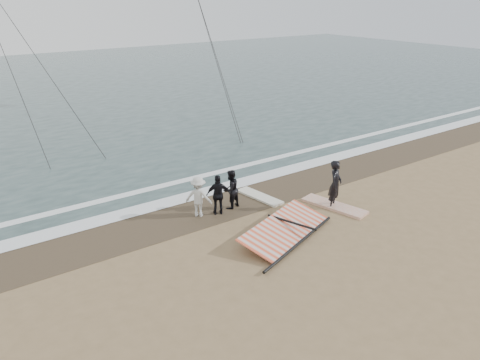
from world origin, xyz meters
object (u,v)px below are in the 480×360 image
at_px(board_cream, 260,197).
at_px(sail_rig, 281,230).
at_px(man_main, 335,184).
at_px(board_white, 334,206).

distance_m(board_cream, sail_rig, 3.29).
distance_m(man_main, board_white, 0.93).
distance_m(board_white, sail_rig, 3.27).
xyz_separation_m(man_main, sail_rig, (-3.19, -0.56, -0.79)).
bearing_deg(board_white, man_main, 142.02).
bearing_deg(board_white, sail_rig, 175.78).
distance_m(man_main, board_cream, 3.20).
bearing_deg(sail_rig, man_main, 10.01).
bearing_deg(sail_rig, board_white, 9.70).
bearing_deg(board_cream, sail_rig, -122.05).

